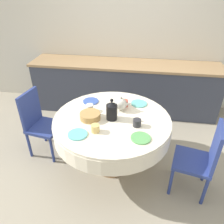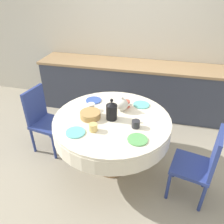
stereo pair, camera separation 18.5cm
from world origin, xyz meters
name	(u,v)px [view 2 (the right image)]	position (x,y,z in m)	size (l,w,h in m)	color
ground_plane	(112,165)	(0.00, 0.00, 0.00)	(12.00, 12.00, 0.00)	#9E937F
wall_back	(137,34)	(0.00, 1.83, 1.30)	(7.00, 0.05, 2.60)	silver
kitchen_counter	(132,88)	(0.00, 1.50, 0.45)	(3.24, 0.64, 0.89)	#383D4C
dining_table	(112,127)	(0.00, 0.00, 0.63)	(1.36, 1.36, 0.75)	olive
chair_left	(201,163)	(1.00, -0.22, 0.49)	(0.48, 0.48, 0.91)	navy
chair_right	(43,118)	(-1.01, 0.17, 0.49)	(0.46, 0.46, 0.91)	navy
plate_near_left	(76,132)	(-0.30, -0.36, 0.76)	(0.20, 0.20, 0.01)	#60BCB7
cup_near_left	(93,127)	(-0.13, -0.28, 0.79)	(0.09, 0.09, 0.08)	#DBB766
plate_near_right	(137,139)	(0.34, -0.33, 0.76)	(0.20, 0.20, 0.01)	#5BA85B
cup_near_right	(136,124)	(0.29, -0.11, 0.79)	(0.09, 0.09, 0.08)	#28282D
plate_far_left	(94,100)	(-0.33, 0.34, 0.76)	(0.20, 0.20, 0.01)	#3856AD
cup_far_left	(91,107)	(-0.29, 0.12, 0.79)	(0.09, 0.09, 0.08)	white
plate_far_right	(141,105)	(0.29, 0.37, 0.76)	(0.20, 0.20, 0.01)	#60BCB7
cup_far_right	(126,104)	(0.11, 0.29, 0.79)	(0.09, 0.09, 0.08)	#CC4C3D
coffee_carafe	(111,111)	(0.00, -0.02, 0.86)	(0.13, 0.13, 0.26)	black
teapot	(122,104)	(0.08, 0.19, 0.84)	(0.20, 0.15, 0.19)	silver
bread_basket	(90,115)	(-0.24, -0.05, 0.79)	(0.23, 0.23, 0.07)	#AD844C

